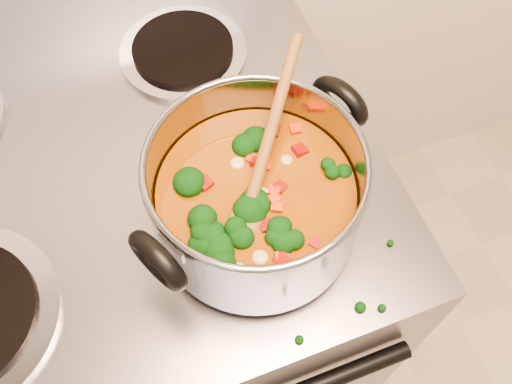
# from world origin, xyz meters

# --- Properties ---
(electric_range) EXTENTS (0.77, 0.70, 1.08)m
(electric_range) POSITION_xyz_m (-0.02, 1.16, 0.47)
(electric_range) COLOR gray
(electric_range) RESTS_ON ground
(stockpot) EXTENTS (0.31, 0.25, 0.15)m
(stockpot) POSITION_xyz_m (0.16, 1.00, 1.00)
(stockpot) COLOR gray
(stockpot) RESTS_ON electric_range
(wooden_spoon) EXTENTS (0.17, 0.21, 0.10)m
(wooden_spoon) POSITION_xyz_m (0.17, 1.00, 1.03)
(wooden_spoon) COLOR brown
(wooden_spoon) RESTS_ON stockpot
(cooktop_crumbs) EXTENTS (0.29, 0.32, 0.01)m
(cooktop_crumbs) POSITION_xyz_m (0.09, 1.02, 0.92)
(cooktop_crumbs) COLOR black
(cooktop_crumbs) RESTS_ON electric_range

